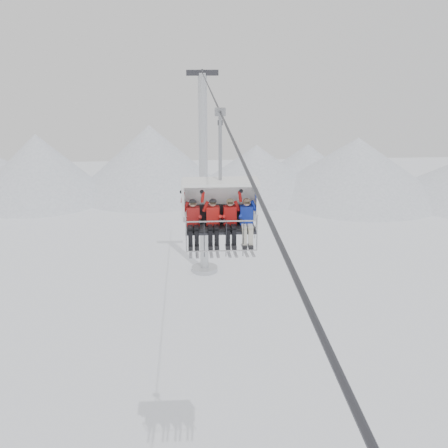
{
  "coord_description": "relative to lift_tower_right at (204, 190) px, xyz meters",
  "views": [
    {
      "loc": [
        -0.86,
        -13.95,
        15.17
      ],
      "look_at": [
        0.0,
        0.0,
        10.6
      ],
      "focal_mm": 45.0,
      "sensor_mm": 36.0,
      "label": 1
    }
  ],
  "objects": [
    {
      "name": "haul_cable",
      "position": [
        0.0,
        -22.0,
        7.52
      ],
      "size": [
        0.06,
        50.0,
        0.06
      ],
      "primitive_type": "cylinder",
      "rotation": [
        1.57,
        0.0,
        0.0
      ],
      "color": "#323237",
      "rests_on": "lift_tower_left"
    },
    {
      "name": "skier_far_right",
      "position": [
        0.76,
        -20.43,
        4.4
      ],
      "size": [
        0.38,
        1.69,
        1.53
      ],
      "color": "#1328A1",
      "rests_on": "chairlift_carrier"
    },
    {
      "name": "skier_far_left",
      "position": [
        -0.8,
        -20.43,
        4.4
      ],
      "size": [
        0.38,
        1.69,
        1.53
      ],
      "color": "#A31918",
      "rests_on": "chairlift_carrier"
    },
    {
      "name": "skier_center_left",
      "position": [
        -0.22,
        -20.43,
        4.4
      ],
      "size": [
        0.38,
        1.69,
        1.53
      ],
      "color": "red",
      "rests_on": "chairlift_carrier"
    },
    {
      "name": "skier_center_right",
      "position": [
        0.28,
        -20.43,
        4.4
      ],
      "size": [
        0.38,
        1.69,
        1.53
      ],
      "color": "#B71413",
      "rests_on": "chairlift_carrier"
    },
    {
      "name": "lift_tower_right",
      "position": [
        0.0,
        0.0,
        0.0
      ],
      "size": [
        2.0,
        1.8,
        13.48
      ],
      "color": "#B6B9BE",
      "rests_on": "ground"
    },
    {
      "name": "ridgeline",
      "position": [
        -1.58,
        20.05,
        -2.94
      ],
      "size": [
        72.0,
        21.0,
        7.0
      ],
      "color": "white",
      "rests_on": "ground"
    },
    {
      "name": "chairlift_carrier",
      "position": [
        0.0,
        -20.12,
        4.86
      ],
      "size": [
        2.21,
        1.17,
        3.98
      ],
      "color": "black",
      "rests_on": "haul_cable"
    }
  ]
}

